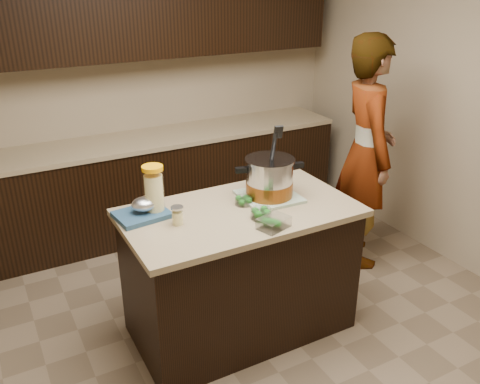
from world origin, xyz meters
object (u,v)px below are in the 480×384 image
object	(u,v)px
island	(240,271)
lemonade_pitcher	(154,192)
stock_pot	(269,180)
person	(366,154)

from	to	relation	value
island	lemonade_pitcher	size ratio (longest dim) A/B	4.72
island	stock_pot	distance (m)	0.63
stock_pot	person	distance (m)	1.14
stock_pot	lemonade_pitcher	size ratio (longest dim) A/B	1.48
person	lemonade_pitcher	bearing A→B (deg)	118.48
lemonade_pitcher	person	bearing A→B (deg)	5.65
stock_pot	lemonade_pitcher	distance (m)	0.75
lemonade_pitcher	person	world-z (taller)	person
person	stock_pot	bearing A→B (deg)	128.58
island	person	world-z (taller)	person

